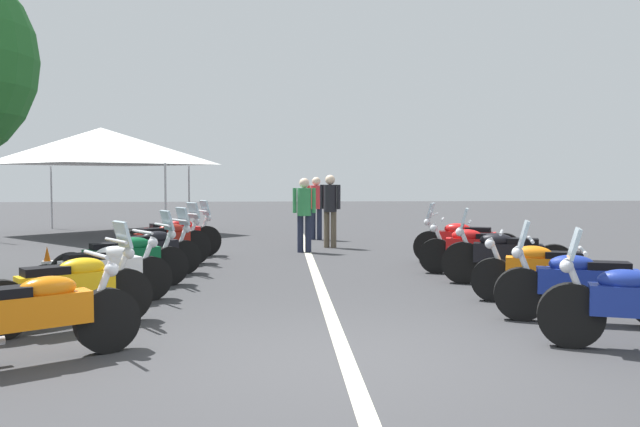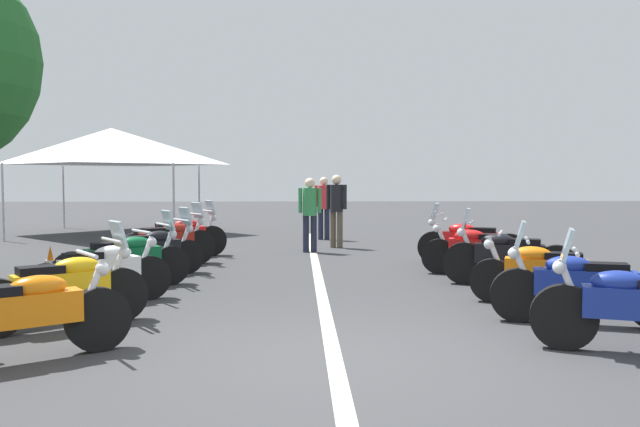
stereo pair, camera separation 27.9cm
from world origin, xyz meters
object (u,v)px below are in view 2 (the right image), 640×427
motorcycle_right_row_3 (508,256)px  motorcycle_right_row_1 (582,285)px  motorcycle_left_row_5 (168,242)px  motorcycle_left_row_0 (20,314)px  motorcycle_right_row_4 (479,250)px  bystander_3 (336,205)px  motorcycle_left_row_6 (179,236)px  motorcycle_right_row_0 (635,307)px  traffic_cone_2 (51,265)px  bystander_1 (310,209)px  motorcycle_right_row_5 (469,241)px  motorcycle_right_row_2 (544,272)px  event_tent (112,146)px  motorcycle_left_row_3 (125,259)px  motorcycle_left_row_1 (64,288)px  motorcycle_left_row_4 (151,251)px  motorcycle_left_row_2 (101,272)px

motorcycle_right_row_3 → motorcycle_right_row_1: bearing=108.8°
motorcycle_left_row_5 → motorcycle_left_row_0: bearing=-127.7°
motorcycle_right_row_4 → bystander_3: (4.57, 2.24, 0.60)m
motorcycle_left_row_6 → motorcycle_right_row_3: motorcycle_right_row_3 is taller
motorcycle_right_row_0 → motorcycle_right_row_4: 5.17m
motorcycle_right_row_1 → motorcycle_right_row_3: (2.74, -0.01, 0.01)m
motorcycle_right_row_0 → motorcycle_right_row_4: size_ratio=0.98×
motorcycle_left_row_5 → motorcycle_right_row_0: 8.71m
traffic_cone_2 → bystander_1: 6.07m
bystander_1 → motorcycle_right_row_0: bearing=-155.9°
motorcycle_right_row_5 → traffic_cone_2: (-1.96, 7.40, -0.18)m
motorcycle_left_row_6 → traffic_cone_2: 3.63m
motorcycle_right_row_5 → motorcycle_right_row_2: bearing=112.7°
motorcycle_right_row_5 → bystander_3: (3.21, 2.43, 0.58)m
motorcycle_right_row_2 → event_tent: size_ratio=0.38×
motorcycle_left_row_0 → motorcycle_right_row_3: (4.10, -5.89, 0.02)m
motorcycle_left_row_3 → motorcycle_left_row_6: (3.90, -0.13, 0.01)m
motorcycle_right_row_5 → traffic_cone_2: bearing=38.2°
motorcycle_left_row_3 → motorcycle_left_row_6: size_ratio=0.96×
motorcycle_left_row_3 → motorcycle_left_row_1: bearing=-120.1°
motorcycle_left_row_3 → motorcycle_left_row_4: (1.22, -0.12, -0.01)m
motorcycle_left_row_4 → bystander_1: 4.60m
motorcycle_right_row_1 → motorcycle_left_row_2: bearing=3.8°
motorcycle_right_row_4 → traffic_cone_2: 7.23m
motorcycle_right_row_1 → bystander_1: bystander_1 is taller
motorcycle_left_row_6 → event_tent: bearing=88.7°
motorcycle_left_row_4 → motorcycle_left_row_5: (1.32, -0.04, 0.02)m
motorcycle_right_row_0 → bystander_1: bystander_1 is taller
motorcycle_left_row_0 → motorcycle_left_row_1: 1.38m
motorcycle_left_row_2 → motorcycle_right_row_3: motorcycle_right_row_3 is taller
motorcycle_right_row_1 → traffic_cone_2: (3.30, 7.34, -0.18)m
motorcycle_right_row_2 → motorcycle_left_row_1: bearing=31.9°
motorcycle_right_row_1 → event_tent: bearing=-37.7°
motorcycle_left_row_0 → motorcycle_right_row_2: 6.42m
motorcycle_right_row_5 → bystander_1: bearing=-12.7°
motorcycle_left_row_4 → motorcycle_left_row_6: motorcycle_left_row_6 is taller
motorcycle_left_row_6 → event_tent: event_tent is taller
motorcycle_left_row_0 → bystander_3: (9.82, -3.51, 0.59)m
motorcycle_right_row_1 → bystander_1: (7.51, 3.04, 0.53)m
motorcycle_right_row_1 → motorcycle_right_row_5: 5.26m
bystander_3 → motorcycle_right_row_1: bearing=-139.6°
motorcycle_right_row_4 → bystander_1: 4.67m
motorcycle_left_row_2 → motorcycle_right_row_1: 6.12m
motorcycle_left_row_4 → motorcycle_right_row_5: motorcycle_right_row_5 is taller
motorcycle_left_row_1 → event_tent: size_ratio=0.34×
motorcycle_left_row_3 → event_tent: event_tent is taller
bystander_1 → motorcycle_right_row_1: bearing=-152.7°
traffic_cone_2 → event_tent: event_tent is taller
motorcycle_right_row_3 → event_tent: bearing=-28.9°
motorcycle_left_row_5 → bystander_1: size_ratio=1.01×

